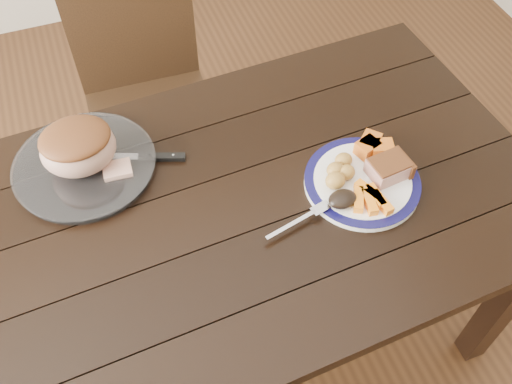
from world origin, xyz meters
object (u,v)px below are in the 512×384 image
object	(u,v)px
dinner_plate	(362,182)
serving_platter	(85,166)
carving_knife	(147,158)
chair_far	(146,87)
roast_joint	(78,148)
pork_slice	(388,169)
fork	(303,219)
dining_table	(224,229)

from	to	relation	value
dinner_plate	serving_platter	world-z (taller)	serving_platter
carving_knife	serving_platter	bearing A→B (deg)	-168.74
chair_far	roast_joint	bearing A→B (deg)	66.09
carving_knife	dinner_plate	bearing A→B (deg)	-9.24
chair_far	serving_platter	bearing A→B (deg)	66.09
serving_platter	roast_joint	distance (m)	0.07
dinner_plate	pork_slice	distance (m)	0.07
serving_platter	fork	bearing A→B (deg)	-37.61
roast_joint	carving_knife	world-z (taller)	roast_joint
chair_far	pork_slice	distance (m)	0.96
roast_joint	serving_platter	bearing A→B (deg)	0.00
dinner_plate	chair_far	bearing A→B (deg)	116.44
dining_table	fork	size ratio (longest dim) A/B	9.32
dining_table	chair_far	xyz separation A→B (m)	(-0.04, 0.74, -0.13)
dinner_plate	carving_knife	world-z (taller)	dinner_plate
chair_far	carving_knife	size ratio (longest dim) A/B	3.02
dining_table	roast_joint	world-z (taller)	roast_joint
serving_platter	pork_slice	distance (m)	0.76
dinner_plate	fork	size ratio (longest dim) A/B	1.63
dining_table	chair_far	size ratio (longest dim) A/B	1.77
serving_platter	fork	world-z (taller)	fork
roast_joint	dinner_plate	bearing A→B (deg)	-24.55
dinner_plate	serving_platter	distance (m)	0.70
dining_table	pork_slice	size ratio (longest dim) A/B	17.61
chair_far	serving_platter	size ratio (longest dim) A/B	2.65
chair_far	dinner_plate	distance (m)	0.91
chair_far	roast_joint	distance (m)	0.63
dinner_plate	roast_joint	size ratio (longest dim) A/B	1.56
dining_table	chair_far	world-z (taller)	chair_far
dining_table	pork_slice	distance (m)	0.44
fork	carving_knife	size ratio (longest dim) A/B	0.57
pork_slice	serving_platter	bearing A→B (deg)	157.09
chair_far	dinner_plate	bearing A→B (deg)	118.48
chair_far	serving_platter	xyz separation A→B (m)	(-0.24, -0.50, 0.23)
dinner_plate	pork_slice	bearing A→B (deg)	-4.76
roast_joint	carving_knife	xyz separation A→B (m)	(0.15, -0.02, -0.07)
roast_joint	chair_far	bearing A→B (deg)	64.05
dining_table	serving_platter	distance (m)	0.39
pork_slice	fork	size ratio (longest dim) A/B	0.53
pork_slice	roast_joint	distance (m)	0.76
dining_table	carving_knife	world-z (taller)	carving_knife
dinner_plate	pork_slice	xyz separation A→B (m)	(0.06, -0.01, 0.03)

